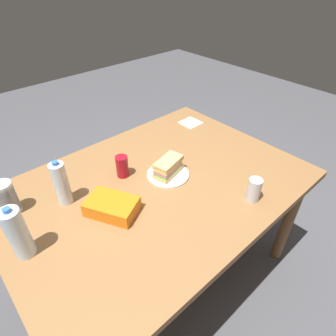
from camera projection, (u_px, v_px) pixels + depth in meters
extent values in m
plane|color=#4C4C51|center=(159.00, 269.00, 1.96)|extent=(8.00, 8.00, 0.00)
cube|color=olive|center=(156.00, 186.00, 1.50)|extent=(1.56, 1.12, 0.04)
cylinder|color=brown|center=(288.00, 220.00, 1.83)|extent=(0.07, 0.07, 0.74)
cylinder|color=brown|center=(13.00, 249.00, 1.65)|extent=(0.07, 0.07, 0.74)
cylinder|color=brown|center=(184.00, 157.00, 2.39)|extent=(0.07, 0.07, 0.74)
cylinder|color=white|center=(168.00, 174.00, 1.54)|extent=(0.23, 0.23, 0.01)
cube|color=#DBB26B|center=(168.00, 172.00, 1.53)|extent=(0.19, 0.13, 0.02)
cube|color=#599E3F|center=(168.00, 169.00, 1.52)|extent=(0.18, 0.12, 0.01)
cube|color=#C6727A|center=(168.00, 167.00, 1.51)|extent=(0.17, 0.12, 0.02)
cube|color=yellow|center=(168.00, 165.00, 1.51)|extent=(0.16, 0.11, 0.01)
cube|color=#DBB26B|center=(168.00, 162.00, 1.51)|extent=(0.19, 0.13, 0.02)
cylinder|color=maroon|center=(122.00, 166.00, 1.51)|extent=(0.07, 0.07, 0.12)
cube|color=orange|center=(112.00, 206.00, 1.31)|extent=(0.24, 0.27, 0.07)
cylinder|color=silver|center=(61.00, 184.00, 1.32)|extent=(0.07, 0.07, 0.22)
cylinder|color=blue|center=(55.00, 163.00, 1.24)|extent=(0.03, 0.03, 0.02)
cylinder|color=silver|center=(10.00, 204.00, 1.30)|extent=(0.08, 0.08, 0.09)
cylinder|color=silver|center=(8.00, 201.00, 1.29)|extent=(0.08, 0.08, 0.09)
cylinder|color=silver|center=(7.00, 198.00, 1.28)|extent=(0.08, 0.08, 0.09)
cylinder|color=silver|center=(6.00, 195.00, 1.27)|extent=(0.08, 0.08, 0.09)
cylinder|color=silver|center=(4.00, 192.00, 1.26)|extent=(0.08, 0.08, 0.09)
cylinder|color=silver|center=(18.00, 234.00, 1.08)|extent=(0.08, 0.08, 0.24)
cylinder|color=blue|center=(6.00, 210.00, 1.00)|extent=(0.03, 0.03, 0.02)
cylinder|color=silver|center=(254.00, 190.00, 1.36)|extent=(0.07, 0.07, 0.12)
cube|color=white|center=(191.00, 123.00, 2.02)|extent=(0.13, 0.13, 0.01)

